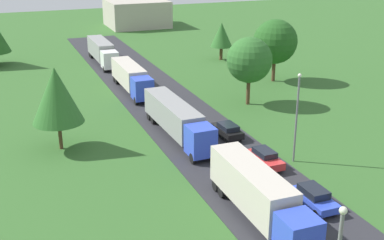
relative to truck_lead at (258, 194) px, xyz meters
name	(u,v)px	position (x,y,z in m)	size (l,w,h in m)	color
road	(238,171)	(2.47, 8.08, -2.17)	(10.00, 140.00, 0.06)	#2B2B30
lane_marking_centre	(257,187)	(2.47, 4.63, -2.14)	(0.16, 122.80, 0.01)	white
truck_lead	(258,194)	(0.00, 0.00, 0.00)	(2.58, 12.77, 3.79)	blue
truck_second	(177,118)	(0.08, 17.87, -0.08)	(2.80, 14.59, 3.56)	blue
truck_third	(131,77)	(0.02, 35.94, -0.11)	(2.50, 12.99, 3.53)	blue
truck_fourth	(102,51)	(-0.18, 53.74, -0.07)	(2.51, 13.34, 3.64)	white
car_second	(314,197)	(5.10, 0.14, -1.36)	(1.91, 4.35, 1.51)	blue
car_third	(265,158)	(5.18, 8.07, -1.34)	(1.82, 4.21, 1.55)	red
car_fourth	(227,130)	(4.99, 15.81, -1.35)	(2.00, 4.26, 1.52)	black
lamppost_second	(297,114)	(8.27, 8.10, 2.56)	(0.36, 0.36, 8.57)	slate
tree_oak	(249,60)	(12.32, 25.23, 3.50)	(5.68, 5.68, 8.56)	#513823
tree_pine	(221,35)	(19.49, 49.02, 2.10)	(3.76, 3.76, 6.41)	#513823
tree_elm	(275,42)	(20.88, 33.62, 3.65)	(6.39, 6.39, 9.05)	#513823
tree_ash	(56,95)	(-11.77, 19.28, 3.39)	(5.05, 5.05, 8.38)	#513823
distant_building	(137,13)	(15.45, 88.03, 0.84)	(13.56, 12.60, 6.08)	#B2A899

